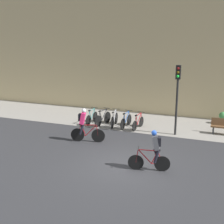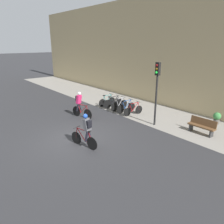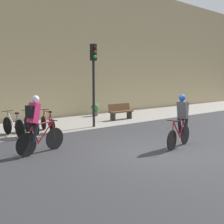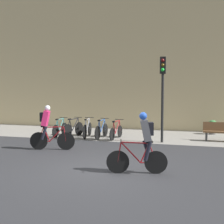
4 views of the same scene
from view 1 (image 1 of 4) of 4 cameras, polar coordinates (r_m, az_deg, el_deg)
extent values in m
plane|color=#2B2B2D|center=(13.73, 2.55, -9.72)|extent=(200.00, 200.00, 0.00)
cube|color=gray|center=(19.87, 8.62, -2.13)|extent=(44.00, 4.50, 0.01)
cube|color=tan|center=(21.61, 10.52, 10.78)|extent=(44.00, 0.60, 8.65)
cylinder|color=black|center=(16.33, -2.54, -4.36)|extent=(0.70, 0.20, 0.71)
cylinder|color=black|center=(16.55, -6.32, -4.18)|extent=(0.70, 0.20, 0.71)
cylinder|color=maroon|center=(16.31, -3.86, -3.36)|extent=(0.60, 0.18, 0.63)
cylinder|color=maroon|center=(16.40, -5.26, -3.35)|extent=(0.28, 0.10, 0.58)
cylinder|color=maroon|center=(16.25, -4.30, -2.39)|extent=(0.81, 0.23, 0.07)
cylinder|color=maroon|center=(16.50, -5.58, -4.24)|extent=(0.44, 0.13, 0.05)
cylinder|color=maroon|center=(16.44, -6.01, -3.29)|extent=(0.23, 0.08, 0.56)
cylinder|color=maroon|center=(16.25, -2.71, -3.38)|extent=(0.13, 0.06, 0.59)
cylinder|color=black|center=(16.16, -2.88, -2.26)|extent=(0.13, 0.45, 0.03)
cube|color=black|center=(16.33, -5.70, -2.25)|extent=(0.21, 0.12, 0.06)
cube|color=#E52866|center=(16.21, -5.39, -1.15)|extent=(0.39, 0.39, 0.63)
sphere|color=silver|center=(16.09, -5.14, 0.25)|extent=(0.27, 0.27, 0.22)
cylinder|color=black|center=(16.28, -5.60, -3.19)|extent=(0.29, 0.17, 0.56)
cylinder|color=black|center=(16.49, -5.43, -2.96)|extent=(0.26, 0.16, 0.56)
cube|color=black|center=(16.23, -5.87, -0.96)|extent=(0.20, 0.29, 0.36)
cylinder|color=black|center=(13.22, 4.37, -9.17)|extent=(0.65, 0.18, 0.66)
cylinder|color=black|center=(13.22, 9.16, -9.32)|extent=(0.65, 0.18, 0.66)
cylinder|color=maroon|center=(13.10, 6.03, -8.10)|extent=(0.59, 0.17, 0.62)
cylinder|color=maroon|center=(13.10, 7.81, -8.22)|extent=(0.28, 0.10, 0.58)
cylinder|color=maroon|center=(12.99, 6.60, -6.96)|extent=(0.80, 0.22, 0.07)
cylinder|color=maroon|center=(13.21, 8.20, -9.33)|extent=(0.43, 0.13, 0.05)
cylinder|color=maroon|center=(13.10, 8.78, -8.21)|extent=(0.23, 0.08, 0.56)
cylinder|color=maroon|center=(13.10, 4.59, -8.01)|extent=(0.13, 0.06, 0.59)
cylinder|color=black|center=(12.98, 4.81, -6.67)|extent=(0.13, 0.45, 0.03)
cube|color=black|center=(12.98, 8.39, -6.91)|extent=(0.21, 0.12, 0.06)
cube|color=#4C4C51|center=(12.87, 8.00, -5.53)|extent=(0.38, 0.38, 0.63)
sphere|color=#1E47AD|center=(12.73, 7.70, -3.79)|extent=(0.26, 0.26, 0.22)
cylinder|color=black|center=(13.18, 8.13, -7.73)|extent=(0.29, 0.17, 0.56)
cylinder|color=black|center=(12.97, 8.14, -8.09)|extent=(0.26, 0.16, 0.56)
cube|color=black|center=(12.85, 8.63, -5.34)|extent=(0.20, 0.28, 0.36)
cylinder|color=black|center=(20.07, -3.11, -0.86)|extent=(0.05, 0.66, 0.66)
cylinder|color=black|center=(19.23, -4.35, -1.56)|extent=(0.05, 0.66, 0.66)
cylinder|color=teal|center=(19.71, -3.53, -0.30)|extent=(0.06, 0.54, 0.62)
cylinder|color=teal|center=(19.40, -3.99, -0.59)|extent=(0.05, 0.25, 0.58)
cylinder|color=teal|center=(19.54, -3.68, 0.43)|extent=(0.06, 0.72, 0.07)
cylinder|color=teal|center=(19.40, -4.09, -1.44)|extent=(0.04, 0.39, 0.05)
cylinder|color=teal|center=(19.23, -4.24, -0.71)|extent=(0.04, 0.21, 0.56)
cylinder|color=teal|center=(19.96, -3.17, -0.08)|extent=(0.04, 0.11, 0.58)
cylinder|color=black|center=(19.84, -3.23, 0.81)|extent=(0.46, 0.04, 0.03)
cube|color=black|center=(19.23, -4.15, 0.26)|extent=(0.09, 0.20, 0.06)
cylinder|color=black|center=(19.76, -0.84, -0.99)|extent=(0.18, 0.71, 0.72)
cylinder|color=black|center=(18.94, -2.55, -1.69)|extent=(0.18, 0.71, 0.72)
cylinder|color=black|center=(19.41, -1.41, -0.42)|extent=(0.15, 0.56, 0.62)
cylinder|color=black|center=(19.10, -2.04, -0.71)|extent=(0.09, 0.27, 0.58)
cylinder|color=black|center=(19.24, -1.60, 0.32)|extent=(0.20, 0.76, 0.07)
cylinder|color=black|center=(19.10, -2.19, -1.57)|extent=(0.12, 0.41, 0.05)
cylinder|color=black|center=(18.94, -2.40, -0.82)|extent=(0.08, 0.22, 0.56)
cylinder|color=black|center=(19.65, -0.91, -0.20)|extent=(0.06, 0.12, 0.59)
cylinder|color=black|center=(19.54, -0.98, 0.71)|extent=(0.46, 0.12, 0.03)
cube|color=black|center=(18.93, -2.25, 0.16)|extent=(0.12, 0.21, 0.06)
cylinder|color=black|center=(19.57, 0.79, -1.14)|extent=(0.12, 0.72, 0.72)
cylinder|color=black|center=(18.60, 0.06, -1.97)|extent=(0.12, 0.72, 0.72)
cylinder|color=#99999E|center=(19.16, 0.55, -0.61)|extent=(0.11, 0.57, 0.62)
cylinder|color=#99999E|center=(18.81, 0.28, -0.94)|extent=(0.07, 0.27, 0.58)
cylinder|color=#99999E|center=(18.99, 0.47, 0.13)|extent=(0.13, 0.76, 0.07)
cylinder|color=#99999E|center=(18.80, 0.21, -1.83)|extent=(0.08, 0.41, 0.05)
cylinder|color=#99999E|center=(18.61, 0.13, -1.08)|extent=(0.06, 0.22, 0.56)
cylinder|color=#99999E|center=(19.45, 0.76, -0.35)|extent=(0.05, 0.12, 0.59)
cylinder|color=black|center=(19.33, 0.74, 0.56)|extent=(0.46, 0.08, 0.03)
cube|color=black|center=(18.62, 0.20, -0.07)|extent=(0.10, 0.21, 0.06)
cylinder|color=black|center=(19.32, 3.17, -1.43)|extent=(0.08, 0.68, 0.68)
cylinder|color=black|center=(18.39, 1.98, -2.24)|extent=(0.08, 0.68, 0.68)
cylinder|color=#1E478C|center=(18.92, 2.79, -0.88)|extent=(0.08, 0.57, 0.62)
cylinder|color=#1E478C|center=(18.59, 2.34, -1.21)|extent=(0.06, 0.27, 0.58)
cylinder|color=#1E478C|center=(18.75, 2.67, -0.13)|extent=(0.09, 0.77, 0.07)
cylinder|color=#1E478C|center=(18.58, 2.23, -2.09)|extent=(0.06, 0.42, 0.05)
cylinder|color=#1E478C|center=(18.40, 2.10, -1.34)|extent=(0.05, 0.22, 0.56)
cylinder|color=#1E478C|center=(19.20, 3.13, -0.63)|extent=(0.04, 0.12, 0.59)
cylinder|color=black|center=(19.08, 3.10, 0.30)|extent=(0.46, 0.06, 0.03)
cube|color=black|center=(18.40, 2.22, -0.32)|extent=(0.09, 0.21, 0.06)
cylinder|color=black|center=(19.12, 5.41, -1.75)|extent=(0.11, 0.61, 0.61)
cylinder|color=black|center=(18.19, 4.15, -2.57)|extent=(0.11, 0.61, 0.61)
cylinder|color=maroon|center=(18.72, 5.01, -1.19)|extent=(0.11, 0.58, 0.62)
cylinder|color=maroon|center=(18.38, 4.55, -1.53)|extent=(0.07, 0.27, 0.58)
cylinder|color=maroon|center=(18.55, 4.90, -0.44)|extent=(0.13, 0.78, 0.07)
cylinder|color=maroon|center=(18.38, 4.41, -2.43)|extent=(0.08, 0.42, 0.05)
cylinder|color=maroon|center=(18.19, 4.29, -1.67)|extent=(0.06, 0.22, 0.56)
cylinder|color=maroon|center=(19.00, 5.38, -0.94)|extent=(0.05, 0.12, 0.59)
cylinder|color=black|center=(18.88, 5.36, -0.01)|extent=(0.46, 0.08, 0.03)
cube|color=black|center=(18.19, 4.42, -0.64)|extent=(0.10, 0.21, 0.06)
cylinder|color=black|center=(17.47, 11.77, 2.02)|extent=(0.12, 0.12, 3.90)
cube|color=black|center=(17.21, 12.04, 7.13)|extent=(0.26, 0.20, 0.76)
sphere|color=#590C0C|center=(17.06, 12.01, 7.78)|extent=(0.15, 0.15, 0.15)
sphere|color=#4C380A|center=(17.09, 11.97, 7.08)|extent=(0.15, 0.15, 0.15)
sphere|color=green|center=(17.11, 11.93, 6.39)|extent=(0.15, 0.15, 0.15)
cube|color=#2D2D2D|center=(18.64, 18.03, -3.11)|extent=(0.08, 0.36, 0.45)
cylinder|color=#56514C|center=(20.78, 19.54, -1.64)|extent=(0.36, 0.36, 0.32)
sphere|color=#387A3D|center=(20.68, 19.63, -0.63)|extent=(0.48, 0.48, 0.48)
camera|label=2|loc=(8.76, 61.83, 3.01)|focal=35.00mm
camera|label=3|loc=(12.60, -37.38, -3.95)|focal=45.00mm
camera|label=4|loc=(5.30, 1.23, -23.18)|focal=45.00mm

